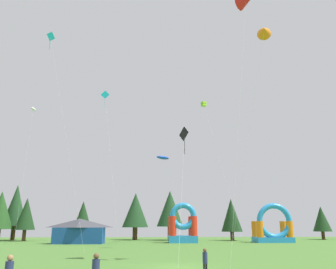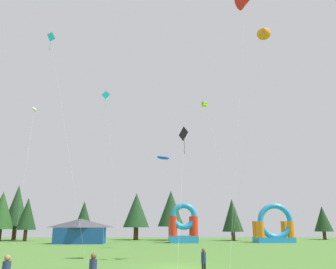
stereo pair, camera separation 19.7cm
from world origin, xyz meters
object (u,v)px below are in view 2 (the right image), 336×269
object	(u,v)px
kite_blue_parafoil	(163,158)
kite_teal_diamond	(51,41)
festival_tent	(80,231)
kite_white_parafoil	(34,110)
kite_cyan_diamond	(106,97)
kite_black_diamond	(185,136)
kite_orange_delta	(264,31)
inflatable_red_slide	(183,228)
inflatable_yellow_castle	(274,229)
person_midfield	(204,260)
kite_lime_box	(205,104)

from	to	relation	value
kite_blue_parafoil	kite_teal_diamond	bearing A→B (deg)	-148.76
kite_blue_parafoil	festival_tent	distance (m)	20.10
kite_white_parafoil	festival_tent	bearing A→B (deg)	9.49
kite_cyan_diamond	kite_black_diamond	bearing A→B (deg)	-67.07
kite_white_parafoil	kite_orange_delta	distance (m)	41.19
kite_cyan_diamond	inflatable_red_slide	distance (m)	25.43
kite_orange_delta	inflatable_yellow_castle	bearing A→B (deg)	71.81
kite_cyan_diamond	kite_orange_delta	xyz separation A→B (m)	(18.15, -27.26, -3.43)
kite_teal_diamond	person_midfield	xyz separation A→B (m)	(15.14, -16.65, -22.92)
person_midfield	kite_blue_parafoil	bearing A→B (deg)	-112.45
kite_teal_diamond	inflatable_yellow_castle	world-z (taller)	kite_teal_diamond
inflatable_yellow_castle	inflatable_red_slide	world-z (taller)	inflatable_red_slide
kite_white_parafoil	inflatable_red_slide	world-z (taller)	kite_white_parafoil
kite_teal_diamond	kite_black_diamond	xyz separation A→B (m)	(14.98, -7.52, -13.25)
person_midfield	festival_tent	world-z (taller)	festival_tent
kite_cyan_diamond	kite_orange_delta	world-z (taller)	kite_cyan_diamond
kite_black_diamond	inflatable_red_slide	bearing A→B (deg)	85.50
festival_tent	inflatable_red_slide	bearing A→B (deg)	6.70
kite_teal_diamond	inflatable_yellow_castle	size ratio (longest dim) A/B	3.86
kite_white_parafoil	kite_cyan_diamond	distance (m)	12.18
kite_black_diamond	person_midfield	world-z (taller)	kite_black_diamond
kite_blue_parafoil	inflatable_yellow_castle	bearing A→B (deg)	36.46
kite_blue_parafoil	person_midfield	distance (m)	27.05
kite_cyan_diamond	inflatable_red_slide	size ratio (longest dim) A/B	3.80
kite_black_diamond	kite_blue_parafoil	world-z (taller)	kite_blue_parafoil
kite_lime_box	person_midfield	xyz separation A→B (m)	(-6.44, -40.08, -23.53)
kite_teal_diamond	kite_blue_parafoil	size ratio (longest dim) A/B	2.09
festival_tent	kite_lime_box	bearing A→B (deg)	8.35
kite_cyan_diamond	kite_lime_box	distance (m)	18.26
kite_cyan_diamond	festival_tent	xyz separation A→B (m)	(-3.39, 2.24, -21.80)
kite_teal_diamond	person_midfield	size ratio (longest dim) A/B	15.28
person_midfield	inflatable_red_slide	world-z (taller)	inflatable_red_slide
kite_blue_parafoil	festival_tent	world-z (taller)	kite_blue_parafoil
kite_cyan_diamond	festival_tent	bearing A→B (deg)	146.48
kite_teal_diamond	inflatable_yellow_castle	bearing A→B (deg)	34.37
kite_blue_parafoil	person_midfield	bearing A→B (deg)	-86.25
kite_cyan_diamond	person_midfield	size ratio (longest dim) A/B	15.11
kite_orange_delta	inflatable_red_slide	xyz separation A→B (m)	(-4.95, 31.45, -17.91)
kite_teal_diamond	person_midfield	bearing A→B (deg)	-47.71
kite_teal_diamond	inflatable_red_slide	xyz separation A→B (m)	(17.33, 22.31, -21.50)
kite_lime_box	kite_black_diamond	bearing A→B (deg)	-102.04
kite_cyan_diamond	inflatable_red_slide	bearing A→B (deg)	17.62
kite_teal_diamond	inflatable_yellow_castle	distance (m)	45.06
kite_white_parafoil	festival_tent	xyz separation A→B (m)	(8.57, 1.43, -19.65)
kite_blue_parafoil	festival_tent	xyz separation A→B (m)	(-12.77, 12.17, -9.62)
kite_orange_delta	festival_tent	xyz separation A→B (m)	(-21.54, 29.51, -18.37)
inflatable_yellow_castle	inflatable_red_slide	distance (m)	15.29
kite_white_parafoil	inflatable_red_slide	distance (m)	31.81
kite_black_diamond	kite_lime_box	size ratio (longest dim) A/B	0.45
kite_white_parafoil	kite_cyan_diamond	size ratio (longest dim) A/B	0.90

